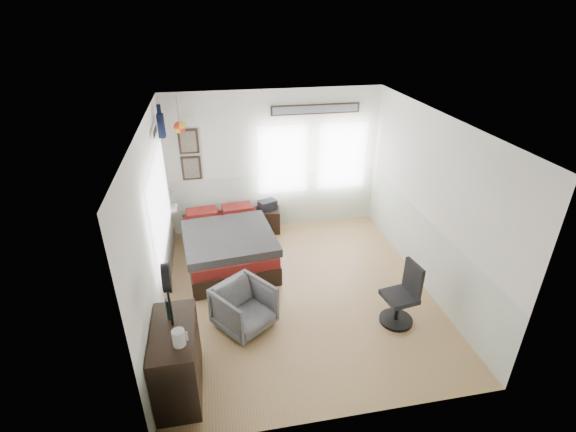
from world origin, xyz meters
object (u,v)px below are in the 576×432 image
bed (228,245)px  task_chair (402,299)px  nightstand (268,220)px  dresser (177,360)px  armchair (244,307)px

bed → task_chair: task_chair is taller
bed → task_chair: size_ratio=2.27×
bed → nightstand: bearing=41.9°
dresser → task_chair: size_ratio=1.07×
bed → armchair: bearing=-91.8°
dresser → task_chair: (3.01, 0.63, -0.07)m
armchair → nightstand: size_ratio=1.53×
dresser → nightstand: bearing=66.5°
bed → armchair: armchair is taller
bed → dresser: size_ratio=2.13×
bed → nightstand: size_ratio=4.57×
nightstand → task_chair: bearing=-56.4°
dresser → nightstand: (1.55, 3.56, -0.22)m
bed → task_chair: bearing=-47.3°
armchair → nightstand: bearing=38.8°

